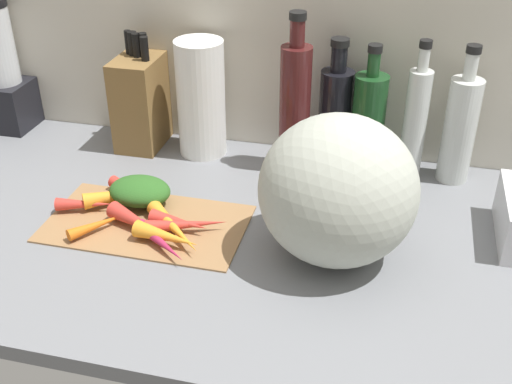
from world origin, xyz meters
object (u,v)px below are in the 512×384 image
(bottle_1, at_px, (335,114))
(bottle_3, at_px, (415,122))
(carrot_3, at_px, (161,242))
(carrot_8, at_px, (174,228))
(carrot_0, at_px, (99,224))
(carrot_4, at_px, (124,194))
(winter_squash, at_px, (338,191))
(carrot_5, at_px, (139,223))
(carrot_2, at_px, (166,236))
(paper_towel_roll, at_px, (201,99))
(bottle_0, at_px, (295,106))
(cutting_board, at_px, (147,223))
(knife_block, at_px, (142,100))
(bottle_2, at_px, (368,122))
(carrot_1, at_px, (179,222))
(carrot_9, at_px, (133,190))
(carrot_6, at_px, (187,225))
(carrot_7, at_px, (85,204))
(bottle_4, at_px, (460,128))
(blender_appliance, at_px, (2,74))

(bottle_1, relative_size, bottle_3, 0.94)
(carrot_3, bearing_deg, carrot_8, 77.82)
(bottle_3, bearing_deg, carrot_0, -147.10)
(carrot_4, relative_size, winter_squash, 0.58)
(carrot_5, bearing_deg, carrot_2, -23.85)
(carrot_5, xyz_separation_m, bottle_1, (0.32, 0.39, 0.10))
(paper_towel_roll, relative_size, bottle_0, 0.76)
(carrot_0, relative_size, bottle_1, 0.42)
(cutting_board, height_order, carrot_3, carrot_3)
(knife_block, bearing_deg, bottle_2, -1.46)
(carrot_1, bearing_deg, carrot_2, -96.68)
(cutting_board, height_order, carrot_9, carrot_9)
(carrot_6, height_order, carrot_7, carrot_6)
(carrot_4, bearing_deg, bottle_4, 22.76)
(cutting_board, xyz_separation_m, carrot_1, (0.07, -0.01, 0.02))
(carrot_2, bearing_deg, bottle_2, 49.90)
(carrot_1, xyz_separation_m, carrot_6, (0.02, -0.00, -0.00))
(carrot_6, xyz_separation_m, bottle_0, (0.15, 0.31, 0.13))
(bottle_3, bearing_deg, carrot_9, -156.92)
(carrot_1, xyz_separation_m, carrot_5, (-0.07, -0.02, 0.00))
(cutting_board, distance_m, carrot_8, 0.08)
(carrot_1, distance_m, knife_block, 0.42)
(carrot_1, xyz_separation_m, carrot_7, (-0.21, 0.02, -0.00))
(paper_towel_roll, relative_size, bottle_1, 0.93)
(bottle_2, bearing_deg, winter_squash, -93.90)
(winter_squash, bearing_deg, bottle_4, 57.86)
(knife_block, bearing_deg, bottle_3, -1.73)
(carrot_5, bearing_deg, carrot_7, 162.95)
(carrot_4, xyz_separation_m, bottle_3, (0.57, 0.26, 0.11))
(bottle_1, bearing_deg, carrot_8, -122.98)
(carrot_6, height_order, winter_squash, winter_squash)
(bottle_1, bearing_deg, bottle_4, -3.68)
(carrot_6, relative_size, bottle_4, 0.52)
(carrot_1, relative_size, blender_appliance, 0.36)
(carrot_3, xyz_separation_m, bottle_0, (0.18, 0.38, 0.13))
(bottle_0, bearing_deg, carrot_3, -115.12)
(carrot_3, bearing_deg, bottle_0, 64.88)
(carrot_0, bearing_deg, bottle_3, 32.90)
(carrot_2, xyz_separation_m, bottle_2, (0.33, 0.39, 0.09))
(carrot_9, bearing_deg, blender_appliance, 149.75)
(blender_appliance, distance_m, bottle_0, 0.76)
(carrot_8, relative_size, bottle_0, 0.49)
(cutting_board, distance_m, knife_block, 0.39)
(winter_squash, distance_m, bottle_3, 0.35)
(cutting_board, relative_size, carrot_9, 3.15)
(paper_towel_roll, xyz_separation_m, bottle_3, (0.48, -0.01, -0.00))
(carrot_1, bearing_deg, bottle_2, 46.34)
(carrot_5, height_order, carrot_8, carrot_5)
(carrot_4, bearing_deg, bottle_2, 29.89)
(winter_squash, height_order, paper_towel_roll, same)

